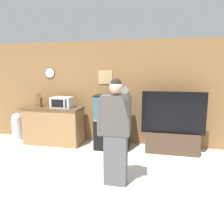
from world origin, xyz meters
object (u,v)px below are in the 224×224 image
(aquarium_on_stand, at_px, (112,122))
(tv_on_stand, at_px, (172,135))
(person_standing, at_px, (115,131))
(trash_bin, at_px, (18,126))
(microwave, at_px, (62,102))
(counter_island, at_px, (54,125))
(knife_block, at_px, (39,102))

(aquarium_on_stand, height_order, tv_on_stand, tv_on_stand)
(person_standing, xyz_separation_m, trash_bin, (-3.14, 1.83, -0.53))
(aquarium_on_stand, bearing_deg, microwave, 175.76)
(counter_island, height_order, person_standing, person_standing)
(person_standing, bearing_deg, microwave, 134.92)
(counter_island, distance_m, aquarium_on_stand, 1.57)
(tv_on_stand, bearing_deg, aquarium_on_stand, -178.39)
(microwave, bearing_deg, trash_bin, 176.48)
(person_standing, bearing_deg, knife_block, 144.00)
(counter_island, height_order, aquarium_on_stand, aquarium_on_stand)
(microwave, relative_size, knife_block, 1.42)
(microwave, xyz_separation_m, person_standing, (1.74, -1.75, -0.17))
(tv_on_stand, xyz_separation_m, trash_bin, (-4.11, 0.14, -0.03))
(knife_block, height_order, aquarium_on_stand, aquarium_on_stand)
(trash_bin, bearing_deg, microwave, -3.52)
(microwave, xyz_separation_m, tv_on_stand, (2.71, -0.06, -0.67))
(microwave, relative_size, trash_bin, 0.69)
(microwave, height_order, trash_bin, microwave)
(aquarium_on_stand, xyz_separation_m, tv_on_stand, (1.40, 0.04, -0.24))
(counter_island, bearing_deg, person_standing, -40.88)
(microwave, height_order, tv_on_stand, tv_on_stand)
(tv_on_stand, height_order, person_standing, person_standing)
(aquarium_on_stand, relative_size, trash_bin, 1.78)
(microwave, xyz_separation_m, aquarium_on_stand, (1.32, -0.10, -0.43))
(microwave, bearing_deg, person_standing, -45.08)
(counter_island, xyz_separation_m, trash_bin, (-1.15, 0.11, -0.10))
(knife_block, bearing_deg, counter_island, -1.50)
(microwave, relative_size, person_standing, 0.29)
(tv_on_stand, relative_size, person_standing, 0.82)
(counter_island, distance_m, knife_block, 0.72)
(aquarium_on_stand, height_order, trash_bin, aquarium_on_stand)
(microwave, distance_m, aquarium_on_stand, 1.39)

